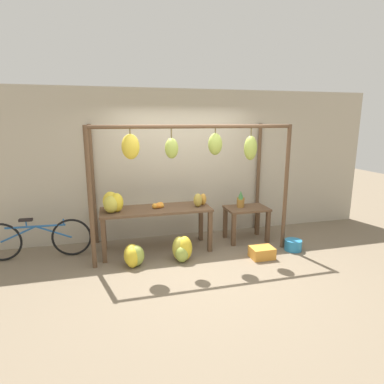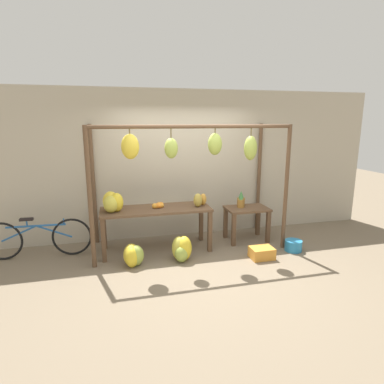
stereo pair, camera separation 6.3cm
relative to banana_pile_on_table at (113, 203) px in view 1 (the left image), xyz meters
The scene contains 14 objects.
ground_plane 1.76m from the banana_pile_on_table, 30.43° to the right, with size 20.00×20.00×0.00m, color #756651.
shop_wall_back 1.58m from the banana_pile_on_table, 30.06° to the left, with size 8.00×0.08×2.80m.
stall_awning 1.43m from the banana_pile_on_table, 10.12° to the right, with size 3.31×1.22×2.17m.
display_table_main 0.76m from the banana_pile_on_table, ahead, with size 1.87×0.67×0.76m.
display_table_side 2.47m from the banana_pile_on_table, ahead, with size 0.78×0.53×0.64m.
banana_pile_on_table is the anchor object (origin of this frame).
orange_pile 0.77m from the banana_pile_on_table, ahead, with size 0.21×0.17×0.09m.
pineapple_cluster 2.34m from the banana_pile_on_table, ahead, with size 0.15×0.18×0.30m.
banana_pile_ground_left 0.94m from the banana_pile_on_table, 62.77° to the right, with size 0.38×0.37×0.36m.
banana_pile_ground_right 1.37m from the banana_pile_on_table, 25.69° to the right, with size 0.40×0.39×0.41m.
fruit_crate_white 2.59m from the banana_pile_on_table, 17.54° to the right, with size 0.38×0.29×0.19m.
blue_bucket 3.19m from the banana_pile_on_table, 10.97° to the right, with size 0.29×0.29×0.19m.
parked_bicycle 1.37m from the banana_pile_on_table, behind, with size 1.72×0.12×0.69m.
papaya_pile 1.49m from the banana_pile_on_table, ahead, with size 0.29×0.27×0.24m.
Camera 1 is at (-1.33, -4.48, 2.23)m, focal length 30.00 mm.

